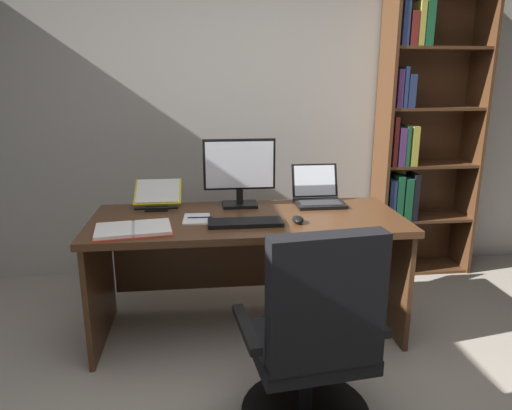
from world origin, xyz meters
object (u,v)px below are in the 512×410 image
at_px(monitor, 239,173).
at_px(keyboard, 245,223).
at_px(office_chair, 314,350).
at_px(pen, 200,217).
at_px(open_binder, 133,229).
at_px(desk, 247,244).
at_px(computer_mouse, 298,220).
at_px(laptop, 318,196).
at_px(notepad, 196,219).
at_px(reading_stand_with_book, 158,194).
at_px(bookshelf, 416,143).

distance_m(monitor, keyboard, 0.45).
relative_size(office_chair, pen, 6.99).
relative_size(monitor, open_binder, 1.03).
relative_size(desk, monitor, 4.05).
height_order(office_chair, monitor, monitor).
bearing_deg(computer_mouse, laptop, 62.36).
xyz_separation_m(office_chair, keyboard, (-0.23, 0.76, 0.35)).
xyz_separation_m(keyboard, notepad, (-0.27, 0.13, -0.01)).
height_order(keyboard, pen, keyboard).
height_order(desk, laptop, laptop).
bearing_deg(reading_stand_with_book, keyboard, -42.42).
relative_size(monitor, reading_stand_with_book, 1.53).
bearing_deg(laptop, notepad, -160.19).
relative_size(desk, laptop, 5.79).
relative_size(bookshelf, notepad, 10.48).
xyz_separation_m(monitor, computer_mouse, (0.30, -0.40, -0.20)).
relative_size(office_chair, keyboard, 2.33).
distance_m(desk, bookshelf, 1.68).
xyz_separation_m(office_chair, pen, (-0.48, 0.89, 0.35)).
bearing_deg(open_binder, keyboard, -3.14).
bearing_deg(computer_mouse, office_chair, -95.59).
distance_m(reading_stand_with_book, pen, 0.45).
bearing_deg(monitor, pen, -132.64).
height_order(monitor, reading_stand_with_book, monitor).
distance_m(monitor, reading_stand_with_book, 0.55).
bearing_deg(monitor, open_binder, -143.40).
height_order(bookshelf, pen, bookshelf).
bearing_deg(monitor, notepad, -134.80).
relative_size(keyboard, pen, 3.00).
bearing_deg(office_chair, notepad, 112.42).
relative_size(laptop, keyboard, 0.76).
xyz_separation_m(laptop, computer_mouse, (-0.22, -0.41, -0.03)).
height_order(office_chair, notepad, office_chair).
distance_m(desk, computer_mouse, 0.42).
xyz_separation_m(laptop, reading_stand_with_book, (-1.04, 0.07, 0.02)).
relative_size(bookshelf, computer_mouse, 21.16).
distance_m(office_chair, open_binder, 1.15).
xyz_separation_m(computer_mouse, notepad, (-0.57, 0.13, -0.02)).
distance_m(office_chair, monitor, 1.31).
bearing_deg(desk, laptop, 20.29).
bearing_deg(monitor, office_chair, -79.07).
height_order(desk, open_binder, open_binder).
relative_size(open_binder, notepad, 2.10).
relative_size(desk, pen, 13.18).
distance_m(open_binder, pen, 0.40).
xyz_separation_m(bookshelf, office_chair, (-1.21, -1.77, -0.64)).
bearing_deg(desk, reading_stand_with_book, 155.89).
distance_m(laptop, reading_stand_with_book, 1.04).
bearing_deg(computer_mouse, pen, 167.14).
bearing_deg(open_binder, desk, 15.94).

